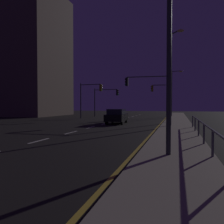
{
  "coord_description": "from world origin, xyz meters",
  "views": [
    {
      "loc": [
        7.4,
        -2.33,
        2.0
      ],
      "look_at": [
        1.65,
        18.13,
        1.35
      ],
      "focal_mm": 37.41,
      "sensor_mm": 36.0,
      "label": 1
    }
  ],
  "objects_px": {
    "traffic_light_overhead_east": "(90,94)",
    "street_lamp_across_street": "(172,71)",
    "street_lamp_far_end": "(173,89)",
    "building_distant": "(9,56)",
    "traffic_light_far_center": "(161,94)",
    "street_lamp_mid_block": "(162,48)",
    "car": "(117,116)",
    "traffic_light_near_right": "(106,96)",
    "traffic_light_far_left": "(149,88)"
  },
  "relations": [
    {
      "from": "car",
      "to": "traffic_light_far_center",
      "type": "bearing_deg",
      "value": 73.19
    },
    {
      "from": "street_lamp_far_end",
      "to": "traffic_light_far_left",
      "type": "bearing_deg",
      "value": -98.87
    },
    {
      "from": "traffic_light_far_left",
      "to": "traffic_light_overhead_east",
      "type": "bearing_deg",
      "value": 148.59
    },
    {
      "from": "car",
      "to": "traffic_light_near_right",
      "type": "xyz_separation_m",
      "value": [
        -5.4,
        13.28,
        2.61
      ]
    },
    {
      "from": "traffic_light_overhead_east",
      "to": "traffic_light_far_center",
      "type": "height_order",
      "value": "traffic_light_far_center"
    },
    {
      "from": "traffic_light_far_left",
      "to": "traffic_light_far_center",
      "type": "height_order",
      "value": "traffic_light_far_left"
    },
    {
      "from": "traffic_light_far_left",
      "to": "street_lamp_far_end",
      "type": "bearing_deg",
      "value": 81.13
    },
    {
      "from": "traffic_light_far_left",
      "to": "traffic_light_near_right",
      "type": "distance_m",
      "value": 14.11
    },
    {
      "from": "traffic_light_far_center",
      "to": "building_distant",
      "type": "bearing_deg",
      "value": 176.53
    },
    {
      "from": "traffic_light_far_center",
      "to": "street_lamp_mid_block",
      "type": "xyz_separation_m",
      "value": [
        1.88,
        -27.75,
        0.38
      ]
    },
    {
      "from": "traffic_light_far_left",
      "to": "building_distant",
      "type": "relative_size",
      "value": 0.23
    },
    {
      "from": "traffic_light_far_center",
      "to": "traffic_light_near_right",
      "type": "height_order",
      "value": "traffic_light_far_center"
    },
    {
      "from": "building_distant",
      "to": "traffic_light_near_right",
      "type": "bearing_deg",
      "value": -3.03
    },
    {
      "from": "traffic_light_overhead_east",
      "to": "street_lamp_mid_block",
      "type": "xyz_separation_m",
      "value": [
        11.72,
        -22.93,
        0.45
      ]
    },
    {
      "from": "traffic_light_overhead_east",
      "to": "traffic_light_near_right",
      "type": "height_order",
      "value": "traffic_light_overhead_east"
    },
    {
      "from": "traffic_light_far_center",
      "to": "street_lamp_across_street",
      "type": "xyz_separation_m",
      "value": [
        1.97,
        -15.22,
        1.31
      ]
    },
    {
      "from": "car",
      "to": "traffic_light_overhead_east",
      "type": "height_order",
      "value": "traffic_light_overhead_east"
    },
    {
      "from": "car",
      "to": "traffic_light_far_center",
      "type": "relative_size",
      "value": 0.87
    },
    {
      "from": "car",
      "to": "traffic_light_overhead_east",
      "type": "relative_size",
      "value": 0.86
    },
    {
      "from": "car",
      "to": "traffic_light_near_right",
      "type": "distance_m",
      "value": 14.57
    },
    {
      "from": "building_distant",
      "to": "traffic_light_far_left",
      "type": "bearing_deg",
      "value": -23.26
    },
    {
      "from": "street_lamp_across_street",
      "to": "street_lamp_far_end",
      "type": "bearing_deg",
      "value": 90.72
    },
    {
      "from": "car",
      "to": "building_distant",
      "type": "height_order",
      "value": "building_distant"
    },
    {
      "from": "street_lamp_mid_block",
      "to": "street_lamp_across_street",
      "type": "height_order",
      "value": "street_lamp_across_street"
    },
    {
      "from": "traffic_light_overhead_east",
      "to": "traffic_light_far_center",
      "type": "relative_size",
      "value": 1.01
    },
    {
      "from": "street_lamp_across_street",
      "to": "traffic_light_near_right",
      "type": "bearing_deg",
      "value": 125.03
    },
    {
      "from": "street_lamp_across_street",
      "to": "street_lamp_mid_block",
      "type": "bearing_deg",
      "value": -90.42
    },
    {
      "from": "street_lamp_far_end",
      "to": "building_distant",
      "type": "relative_size",
      "value": 0.34
    },
    {
      "from": "traffic_light_far_center",
      "to": "traffic_light_near_right",
      "type": "distance_m",
      "value": 9.23
    },
    {
      "from": "car",
      "to": "street_lamp_across_street",
      "type": "xyz_separation_m",
      "value": [
        5.77,
        -2.65,
        4.22
      ]
    },
    {
      "from": "traffic_light_overhead_east",
      "to": "building_distant",
      "type": "height_order",
      "value": "building_distant"
    },
    {
      "from": "traffic_light_far_left",
      "to": "traffic_light_overhead_east",
      "type": "height_order",
      "value": "traffic_light_far_left"
    },
    {
      "from": "car",
      "to": "street_lamp_mid_block",
      "type": "xyz_separation_m",
      "value": [
        5.68,
        -15.19,
        3.29
      ]
    },
    {
      "from": "traffic_light_overhead_east",
      "to": "car",
      "type": "bearing_deg",
      "value": -52.02
    },
    {
      "from": "traffic_light_overhead_east",
      "to": "street_lamp_across_street",
      "type": "relative_size",
      "value": 0.63
    },
    {
      "from": "traffic_light_overhead_east",
      "to": "traffic_light_far_center",
      "type": "bearing_deg",
      "value": 26.14
    },
    {
      "from": "street_lamp_mid_block",
      "to": "building_distant",
      "type": "xyz_separation_m",
      "value": [
        -30.94,
        29.52,
        7.31
      ]
    },
    {
      "from": "street_lamp_far_end",
      "to": "building_distant",
      "type": "height_order",
      "value": "building_distant"
    },
    {
      "from": "traffic_light_far_center",
      "to": "building_distant",
      "type": "xyz_separation_m",
      "value": [
        -29.06,
        1.76,
        7.69
      ]
    },
    {
      "from": "traffic_light_overhead_east",
      "to": "street_lamp_across_street",
      "type": "xyz_separation_m",
      "value": [
        11.81,
        -10.39,
        1.38
      ]
    },
    {
      "from": "traffic_light_far_center",
      "to": "traffic_light_overhead_east",
      "type": "bearing_deg",
      "value": -153.86
    },
    {
      "from": "car",
      "to": "street_lamp_mid_block",
      "type": "relative_size",
      "value": 0.68
    },
    {
      "from": "traffic_light_far_left",
      "to": "street_lamp_far_end",
      "type": "distance_m",
      "value": 15.11
    },
    {
      "from": "street_lamp_mid_block",
      "to": "street_lamp_far_end",
      "type": "xyz_separation_m",
      "value": [
        -0.16,
        32.2,
        0.63
      ]
    },
    {
      "from": "street_lamp_across_street",
      "to": "traffic_light_overhead_east",
      "type": "bearing_deg",
      "value": 138.66
    },
    {
      "from": "traffic_light_far_left",
      "to": "street_lamp_mid_block",
      "type": "height_order",
      "value": "street_lamp_mid_block"
    },
    {
      "from": "traffic_light_overhead_east",
      "to": "street_lamp_mid_block",
      "type": "distance_m",
      "value": 25.75
    },
    {
      "from": "traffic_light_near_right",
      "to": "street_lamp_across_street",
      "type": "bearing_deg",
      "value": -54.97
    },
    {
      "from": "traffic_light_near_right",
      "to": "street_lamp_mid_block",
      "type": "relative_size",
      "value": 0.73
    },
    {
      "from": "street_lamp_mid_block",
      "to": "traffic_light_far_center",
      "type": "bearing_deg",
      "value": 93.88
    }
  ]
}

